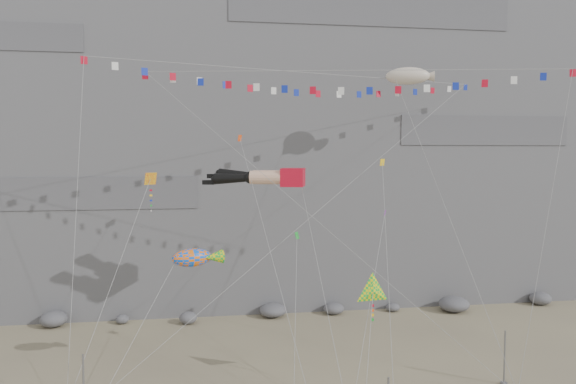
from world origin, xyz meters
name	(u,v)px	position (x,y,z in m)	size (l,w,h in m)	color
cliff	(256,75)	(0.00, 32.00, 25.00)	(80.00, 28.00, 50.00)	slate
talus_boulders	(273,311)	(0.00, 17.00, 0.60)	(60.00, 3.00, 1.20)	slate
anchor_pole_right	(505,358)	(13.46, -1.14, 1.86)	(0.12, 0.12, 3.72)	gray
legs_kite	(265,177)	(-1.83, 7.29, 13.84)	(8.00, 17.88, 20.46)	red
flag_banner_upper	(307,73)	(2.00, 10.26, 22.25)	(33.17, 18.69, 30.70)	red
flag_banner_lower	(356,71)	(4.46, 4.40, 21.65)	(30.32, 10.47, 24.57)	red
harlequin_kite	(150,180)	(-10.20, 4.50, 13.85)	(5.68, 8.91, 16.63)	red
fish_windsock	(192,258)	(-7.39, 2.19, 8.69)	(8.13, 8.38, 12.77)	orange
delta_kite	(373,292)	(4.09, -1.40, 6.81)	(4.24, 7.90, 10.48)	yellow
blimp_windsock	(408,76)	(11.20, 11.67, 22.36)	(4.89, 15.57, 26.56)	beige
small_kite_a	(241,143)	(-3.54, 9.16, 16.52)	(3.84, 16.68, 23.46)	#FF4F15
small_kite_b	(384,217)	(7.35, 6.20, 10.70)	(6.87, 13.21, 17.85)	purple
small_kite_c	(297,238)	(-0.01, 3.55, 9.64)	(2.60, 10.74, 14.18)	green
small_kite_d	(382,166)	(7.57, 7.41, 14.70)	(4.63, 15.30, 21.23)	yellow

